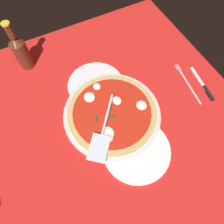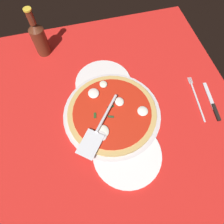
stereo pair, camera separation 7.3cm
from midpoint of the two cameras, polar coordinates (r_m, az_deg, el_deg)
ground_plane at (r=75.37cm, az=-0.51°, el=-3.31°), size 107.57×107.57×0.80cm
checker_pattern at (r=74.96cm, az=-0.51°, el=-3.17°), size 107.57×107.57×0.10cm
pizza_pan at (r=75.84cm, az=2.75°, el=-0.79°), size 36.65×36.65×1.06cm
dinner_plate_left at (r=83.03cm, az=0.03°, el=8.11°), size 22.70×22.70×1.00cm
dinner_plate_right at (r=70.97cm, az=7.34°, el=-12.11°), size 23.68×23.68×1.00cm
pizza at (r=74.64cm, az=2.69°, el=-0.43°), size 33.26×33.26×2.49cm
pizza_server at (r=69.74cm, az=-0.94°, el=-5.06°), size 22.14×19.13×1.00cm
place_setting_far at (r=87.89cm, az=26.96°, el=2.35°), size 21.22×13.98×1.40cm
beer_bottle at (r=91.89cm, az=-17.79°, el=19.27°), size 5.98×5.98×21.67cm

